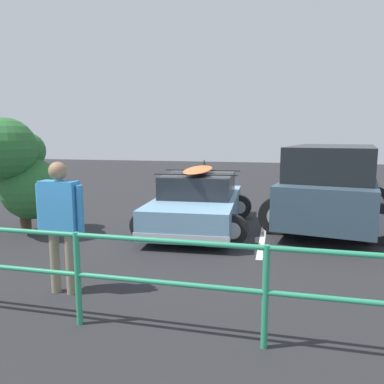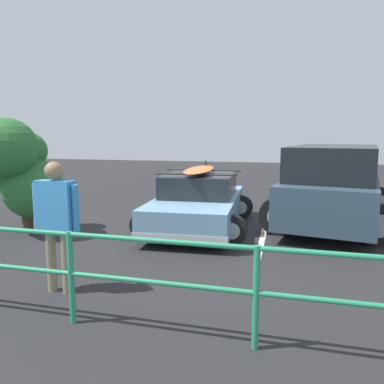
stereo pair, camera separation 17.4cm
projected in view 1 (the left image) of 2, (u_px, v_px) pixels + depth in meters
ground_plane at (212, 226)px, 9.09m from camera, size 44.00×44.00×0.02m
parking_stripe at (264, 232)px, 8.52m from camera, size 0.12×4.04×0.00m
sedan_car at (198, 202)px, 8.82m from camera, size 2.56×4.08×1.55m
suv_car at (331, 184)px, 9.03m from camera, size 3.32×4.96×1.93m
person_bystander at (60, 216)px, 5.05m from camera, size 0.71×0.24×1.83m
bush_near_left at (18, 169)px, 8.09m from camera, size 1.66×1.74×2.54m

